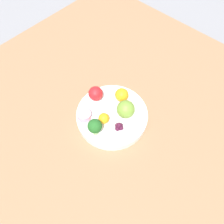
{
  "coord_description": "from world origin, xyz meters",
  "views": [
    {
      "loc": [
        0.27,
        0.25,
        0.67
      ],
      "look_at": [
        0.0,
        0.0,
        0.06
      ],
      "focal_mm": 35.0,
      "sensor_mm": 36.0,
      "label": 1
    }
  ],
  "objects": [
    {
      "name": "apple_red",
      "position": [
        -0.03,
        0.03,
        0.08
      ],
      "size": [
        0.06,
        0.06,
        0.06
      ],
      "color": "olive",
      "rests_on": "bowl"
    },
    {
      "name": "bowl",
      "position": [
        0.0,
        0.0,
        0.04
      ],
      "size": [
        0.24,
        0.24,
        0.03
      ],
      "color": "white",
      "rests_on": "table_surface"
    },
    {
      "name": "grape_cluster",
      "position": [
        0.02,
        0.05,
        0.06
      ],
      "size": [
        0.03,
        0.03,
        0.03
      ],
      "color": "#47142D",
      "rests_on": "bowl"
    },
    {
      "name": "broccoli",
      "position": [
        0.09,
        0.01,
        0.09
      ],
      "size": [
        0.04,
        0.04,
        0.06
      ],
      "color": "#99C17A",
      "rests_on": "bowl"
    },
    {
      "name": "orange_front",
      "position": [
        0.04,
        -0.0,
        0.07
      ],
      "size": [
        0.04,
        0.04,
        0.04
      ],
      "color": "orange",
      "rests_on": "bowl"
    },
    {
      "name": "apple_green",
      "position": [
        -0.01,
        -0.08,
        0.08
      ],
      "size": [
        0.05,
        0.05,
        0.05
      ],
      "color": "red",
      "rests_on": "bowl"
    },
    {
      "name": "table_surface",
      "position": [
        0.0,
        0.0,
        0.01
      ],
      "size": [
        1.2,
        1.2,
        0.02
      ],
      "color": "#936D4C",
      "rests_on": "ground_plane"
    },
    {
      "name": "ground_plane",
      "position": [
        0.0,
        0.0,
        0.0
      ],
      "size": [
        6.0,
        6.0,
        0.0
      ],
      "primitive_type": "plane",
      "color": "gray"
    },
    {
      "name": "small_cup",
      "position": [
        0.07,
        -0.06,
        0.06
      ],
      "size": [
        0.05,
        0.05,
        0.02
      ],
      "color": "#EA9EC6",
      "rests_on": "bowl"
    },
    {
      "name": "orange_back",
      "position": [
        -0.07,
        -0.02,
        0.07
      ],
      "size": [
        0.05,
        0.05,
        0.05
      ],
      "color": "orange",
      "rests_on": "bowl"
    }
  ]
}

